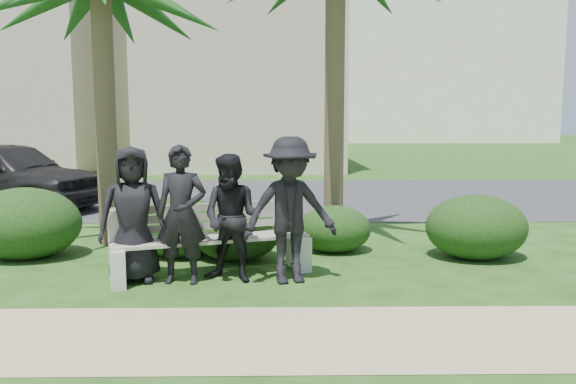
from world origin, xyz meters
name	(u,v)px	position (x,y,z in m)	size (l,w,h in m)	color
ground	(242,281)	(0.00, 0.00, 0.00)	(160.00, 160.00, 0.00)	#1D3D11
footpath	(229,337)	(0.00, -1.80, 0.00)	(30.00, 1.60, 0.01)	tan
asphalt_street	(262,196)	(0.00, 8.00, 0.00)	(160.00, 8.00, 0.01)	#2D2D30
stucco_bldg_right	(245,82)	(-1.00, 18.00, 3.66)	(8.40, 8.40, 7.30)	#BAA78C
hotel_tower	(405,15)	(14.00, 55.00, 13.41)	(26.00, 18.00, 37.30)	#EEE7C7
park_bench	(213,245)	(-0.38, 0.29, 0.39)	(2.66, 1.34, 0.87)	gray
man_a	(133,215)	(-1.31, 0.02, 0.83)	(0.81, 0.53, 1.66)	black
man_b	(182,214)	(-0.71, -0.04, 0.84)	(0.61, 0.40, 1.67)	black
man_c	(232,218)	(-0.11, 0.01, 0.78)	(0.76, 0.59, 1.56)	black
man_d	(290,210)	(0.59, -0.04, 0.89)	(1.14, 0.66, 1.77)	black
hedge_a	(24,221)	(-3.20, 1.31, 0.52)	(1.60, 1.32, 1.04)	black
hedge_b	(181,225)	(-0.98, 1.40, 0.44)	(1.36, 1.12, 0.89)	black
hedge_c	(187,232)	(-0.92, 1.58, 0.30)	(0.92, 0.76, 0.60)	black
hedge_d	(237,231)	(-0.14, 1.14, 0.40)	(1.23, 1.02, 0.80)	black
hedge_e	(334,228)	(1.30, 1.61, 0.36)	(1.10, 0.91, 0.72)	black
hedge_f	(476,225)	(3.29, 1.18, 0.47)	(1.44, 1.19, 0.94)	black
car_a	(6,175)	(-5.63, 5.83, 0.78)	(1.84, 4.57, 1.56)	black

